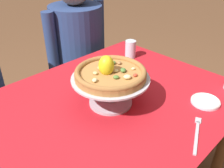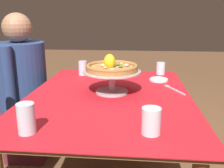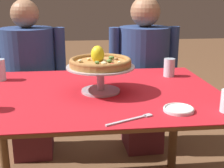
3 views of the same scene
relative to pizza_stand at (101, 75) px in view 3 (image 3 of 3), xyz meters
The scene contains 8 objects.
dining_table 0.19m from the pizza_stand, 164.11° to the left, with size 1.32×0.96×0.72m.
pizza_stand is the anchor object (origin of this frame).
pizza 0.07m from the pizza_stand, 138.56° to the left, with size 0.31×0.31×0.10m.
water_glass_back_right 0.52m from the pizza_stand, 31.48° to the left, with size 0.07×0.07×0.11m.
side_plate 0.45m from the pizza_stand, 44.71° to the right, with size 0.13×0.13×0.02m.
dinner_fork 0.40m from the pizza_stand, 75.86° to the right, with size 0.20×0.11×0.01m.
diner_left 0.90m from the pizza_stand, 122.63° to the left, with size 0.54×0.39×1.17m.
diner_right 0.87m from the pizza_stand, 62.64° to the left, with size 0.54×0.39×1.19m.
Camera 3 is at (-0.06, -1.51, 1.19)m, focal length 48.94 mm.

